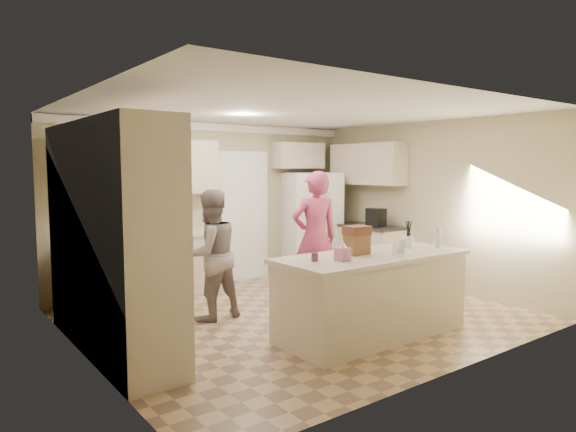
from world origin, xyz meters
TOP-DOWN VIEW (x-y plane):
  - floor at (0.00, 0.00)m, footprint 5.20×4.60m
  - ceiling at (0.00, 0.00)m, footprint 5.20×4.60m
  - wall_back at (0.00, 2.31)m, footprint 5.20×0.02m
  - wall_front at (0.00, -2.31)m, footprint 5.20×0.02m
  - wall_left at (-2.61, 0.00)m, footprint 0.02×4.60m
  - wall_right at (2.61, 0.00)m, footprint 0.02×4.60m
  - crown_back at (0.00, 2.26)m, footprint 5.20×0.08m
  - pantry_bank at (-2.30, 0.20)m, footprint 0.60×2.60m
  - back_base_cab at (-1.15, 2.00)m, footprint 2.20×0.60m
  - back_countertop at (-1.15, 1.99)m, footprint 2.24×0.63m
  - back_upper_cab at (-1.15, 2.12)m, footprint 2.20×0.35m
  - doorway_opening at (0.55, 2.28)m, footprint 0.90×0.06m
  - doorway_casing at (0.55, 2.24)m, footprint 1.02×0.03m
  - wall_frame_upper at (0.02, 2.27)m, footprint 0.15×0.02m
  - wall_frame_lower at (0.02, 2.27)m, footprint 0.15×0.02m
  - refrigerator at (1.76, 1.87)m, footprint 1.04×0.89m
  - fridge_seam at (1.76, 1.51)m, footprint 0.02×0.02m
  - fridge_dispenser at (1.54, 1.50)m, footprint 0.22×0.03m
  - fridge_handle_l at (1.71, 1.50)m, footprint 0.02×0.02m
  - fridge_handle_r at (1.81, 1.50)m, footprint 0.02×0.02m
  - over_fridge_cab at (1.65, 2.12)m, footprint 0.95×0.35m
  - right_base_cab at (2.30, 1.00)m, footprint 0.60×1.20m
  - right_countertop at (2.29, 1.00)m, footprint 0.63×1.24m
  - right_upper_cab at (2.43, 1.20)m, footprint 0.35×1.50m
  - coffee_maker at (2.25, 0.80)m, footprint 0.22×0.28m
  - island_base at (0.20, -1.10)m, footprint 2.20×0.90m
  - island_top at (0.20, -1.10)m, footprint 2.28×0.96m
  - utensil_crock at (0.85, -1.05)m, footprint 0.13×0.13m
  - tissue_box at (-0.35, -1.20)m, footprint 0.13×0.13m
  - tissue_plume at (-0.35, -1.20)m, footprint 0.08×0.08m
  - dollhouse_body at (0.05, -1.00)m, footprint 0.26×0.18m
  - dollhouse_roof at (0.05, -1.00)m, footprint 0.28×0.20m
  - jam_jar at (-0.60, -1.05)m, footprint 0.07×0.07m
  - greeting_card_a at (0.35, -1.30)m, footprint 0.12×0.06m
  - greeting_card_b at (0.50, -1.25)m, footprint 0.12×0.05m
  - water_bottle at (1.15, -1.25)m, footprint 0.07×0.07m
  - shaker_salt at (1.02, -0.88)m, footprint 0.05×0.05m
  - shaker_pepper at (1.09, -0.88)m, footprint 0.05×0.05m
  - teen_boy at (-0.96, 0.54)m, footprint 0.82×0.66m
  - teen_girl at (0.57, 0.35)m, footprint 0.77×0.61m
  - fridge_magnets at (1.76, 1.50)m, footprint 0.76×0.02m

SIDE VIEW (x-z plane):
  - floor at x=0.00m, z-range -0.02..0.00m
  - back_base_cab at x=-1.15m, z-range 0.00..0.88m
  - right_base_cab at x=2.30m, z-range 0.00..0.88m
  - island_base at x=0.20m, z-range 0.00..0.88m
  - teen_boy at x=-0.96m, z-range 0.00..1.63m
  - back_countertop at x=-1.15m, z-range 0.88..0.92m
  - refrigerator at x=1.76m, z-range 0.00..1.80m
  - fridge_seam at x=1.76m, z-range 0.01..1.79m
  - right_countertop at x=2.29m, z-range 0.88..0.92m
  - island_top at x=0.20m, z-range 0.88..0.93m
  - fridge_magnets at x=1.76m, z-range 0.18..1.62m
  - teen_girl at x=0.57m, z-range 0.00..1.84m
  - jam_jar at x=-0.60m, z-range 0.93..1.02m
  - shaker_salt at x=1.02m, z-range 0.93..1.02m
  - shaker_pepper at x=1.09m, z-range 0.93..1.02m
  - tissue_box at x=-0.35m, z-range 0.93..1.07m
  - utensil_crock at x=0.85m, z-range 0.93..1.07m
  - greeting_card_a at x=0.35m, z-range 0.93..1.08m
  - greeting_card_b at x=0.50m, z-range 0.93..1.08m
  - dollhouse_body at x=0.05m, z-range 0.93..1.15m
  - water_bottle at x=1.15m, z-range 0.92..1.17m
  - doorway_opening at x=0.55m, z-range 0.00..2.10m
  - doorway_casing at x=0.55m, z-range -0.06..2.16m
  - fridge_handle_l at x=1.71m, z-range 0.62..1.48m
  - fridge_handle_r at x=1.81m, z-range 0.62..1.48m
  - coffee_maker at x=2.25m, z-range 0.92..1.22m
  - tissue_plume at x=-0.35m, z-range 1.06..1.15m
  - fridge_dispenser at x=1.54m, z-range 0.97..1.32m
  - pantry_bank at x=-2.30m, z-range 0.00..2.35m
  - dollhouse_roof at x=0.05m, z-range 1.15..1.25m
  - wall_frame_lower at x=0.02m, z-range 1.18..1.38m
  - wall_back at x=0.00m, z-range 0.00..2.60m
  - wall_front at x=0.00m, z-range 0.00..2.60m
  - wall_left at x=-2.61m, z-range 0.00..2.60m
  - wall_right at x=2.61m, z-range 0.00..2.60m
  - wall_frame_upper at x=0.02m, z-range 1.45..1.65m
  - back_upper_cab at x=-1.15m, z-range 1.50..2.30m
  - right_upper_cab at x=2.43m, z-range 1.60..2.30m
  - over_fridge_cab at x=1.65m, z-range 1.88..2.33m
  - crown_back at x=0.00m, z-range 2.47..2.59m
  - ceiling at x=0.00m, z-range 2.60..2.62m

